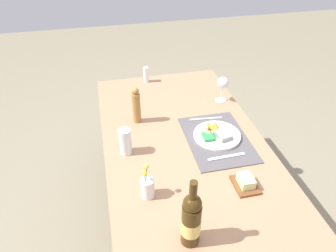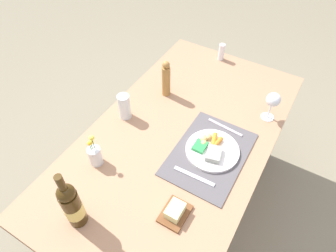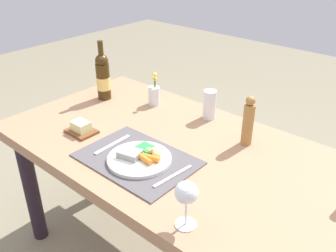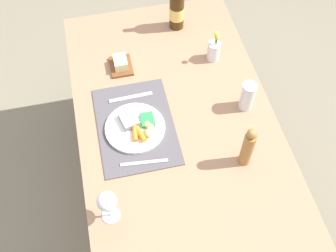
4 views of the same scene
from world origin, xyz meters
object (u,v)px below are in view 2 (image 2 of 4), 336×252
object	(u,v)px
salt_shaker	(221,52)
pepper_mill	(166,79)
water_tumbler	(125,108)
wine_bottle	(72,205)
wine_glass	(273,101)
butter_dish	(175,212)
fork	(194,176)
flower_vase	(95,155)
knife	(225,127)
dinner_plate	(212,149)
dining_table	(179,147)

from	to	relation	value
salt_shaker	pepper_mill	bearing A→B (deg)	164.39
water_tumbler	wine_bottle	xyz separation A→B (m)	(-0.55, -0.18, 0.06)
wine_glass	butter_dish	distance (m)	0.73
fork	flower_vase	size ratio (longest dim) A/B	1.10
knife	dinner_plate	bearing A→B (deg)	-173.58
dining_table	knife	size ratio (longest dim) A/B	8.03
wine_glass	dinner_plate	bearing A→B (deg)	155.98
dinner_plate	flower_vase	distance (m)	0.53
knife	wine_glass	xyz separation A→B (m)	(0.18, -0.16, 0.11)
fork	dinner_plate	bearing A→B (deg)	-3.49
water_tumbler	fork	bearing A→B (deg)	-107.50
flower_vase	salt_shaker	bearing A→B (deg)	-9.04
wine_glass	wine_bottle	world-z (taller)	wine_bottle
dinner_plate	dining_table	bearing A→B (deg)	86.10
flower_vase	salt_shaker	world-z (taller)	flower_vase
dinner_plate	salt_shaker	xyz separation A→B (m)	(0.70, 0.26, 0.03)
dinner_plate	knife	world-z (taller)	dinner_plate
dining_table	butter_dish	size ratio (longest dim) A/B	11.66
dining_table	pepper_mill	bearing A→B (deg)	43.25
pepper_mill	fork	bearing A→B (deg)	-136.65
dining_table	water_tumbler	distance (m)	0.34
pepper_mill	butter_dish	size ratio (longest dim) A/B	1.68
salt_shaker	knife	bearing A→B (deg)	-153.92
butter_dish	knife	bearing A→B (deg)	1.13
wine_bottle	butter_dish	size ratio (longest dim) A/B	2.39
dining_table	fork	xyz separation A→B (m)	(-0.18, -0.17, 0.10)
fork	wine_glass	world-z (taller)	wine_glass
wine_bottle	salt_shaker	bearing A→B (deg)	-2.00
dining_table	dinner_plate	distance (m)	0.21
dining_table	flower_vase	bearing A→B (deg)	143.08
wine_bottle	knife	bearing A→B (deg)	-22.41
dinner_plate	wine_bottle	xyz separation A→B (m)	(-0.57, 0.31, 0.10)
water_tumbler	wine_bottle	distance (m)	0.58
butter_dish	salt_shaker	bearing A→B (deg)	14.34
pepper_mill	wine_bottle	world-z (taller)	wine_bottle
salt_shaker	wine_bottle	distance (m)	1.27
flower_vase	water_tumbler	size ratio (longest dim) A/B	1.25
dining_table	wine_bottle	xyz separation A→B (m)	(-0.58, 0.13, 0.21)
salt_shaker	dinner_plate	bearing A→B (deg)	-159.41
fork	knife	world-z (taller)	same
dinner_plate	salt_shaker	size ratio (longest dim) A/B	2.35
dinner_plate	wine_glass	distance (m)	0.40
fork	knife	distance (m)	0.33
dinner_plate	water_tumbler	world-z (taller)	water_tumbler
dining_table	fork	bearing A→B (deg)	-136.52
water_tumbler	salt_shaker	bearing A→B (deg)	-17.11
knife	wine_bottle	size ratio (longest dim) A/B	0.61
salt_shaker	butter_dish	bearing A→B (deg)	-165.66
dining_table	pepper_mill	size ratio (longest dim) A/B	6.96
dinner_plate	wine_glass	xyz separation A→B (m)	(0.35, -0.16, 0.10)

